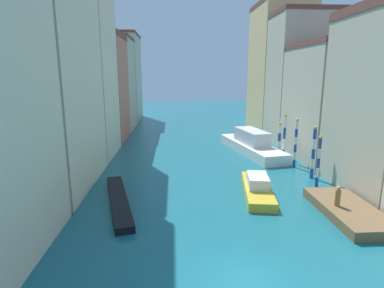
{
  "coord_description": "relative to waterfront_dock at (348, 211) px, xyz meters",
  "views": [
    {
      "loc": [
        -3.38,
        -12.37,
        9.37
      ],
      "look_at": [
        -1.26,
        22.86,
        1.5
      ],
      "focal_mm": 29.3,
      "sensor_mm": 36.0,
      "label": 1
    }
  ],
  "objects": [
    {
      "name": "building_left_3",
      "position": [
        -22.66,
        27.09,
        7.17
      ],
      "size": [
        7.97,
        9.36,
        14.99
      ],
      "color": "#C6705B",
      "rests_on": "ground"
    },
    {
      "name": "mooring_pole_3",
      "position": [
        0.33,
        13.85,
        2.32
      ],
      "size": [
        0.31,
        0.31,
        5.22
      ],
      "color": "#1E479E",
      "rests_on": "ground"
    },
    {
      "name": "building_right_3",
      "position": [
        5.86,
        24.04,
        8.48
      ],
      "size": [
        7.97,
        7.52,
        17.6
      ],
      "color": "#BCB299",
      "rests_on": "ground"
    },
    {
      "name": "building_left_4",
      "position": [
        -22.66,
        36.72,
        7.46
      ],
      "size": [
        7.97,
        10.01,
        15.56
      ],
      "color": "#BCB299",
      "rests_on": "ground"
    },
    {
      "name": "building_left_2",
      "position": [
        -22.66,
        17.79,
        10.0
      ],
      "size": [
        7.97,
        8.93,
        20.65
      ],
      "color": "beige",
      "rests_on": "ground"
    },
    {
      "name": "waterfront_dock",
      "position": [
        0.0,
        0.0,
        0.0
      ],
      "size": [
        3.31,
        7.17,
        0.67
      ],
      "color": "brown",
      "rests_on": "ground"
    },
    {
      "name": "motorboat_0",
      "position": [
        -5.12,
        4.26,
        0.21
      ],
      "size": [
        3.09,
        7.57,
        1.54
      ],
      "color": "gold",
      "rests_on": "ground"
    },
    {
      "name": "mooring_pole_2",
      "position": [
        0.58,
        11.25,
        2.26
      ],
      "size": [
        0.31,
        0.31,
        5.08
      ],
      "color": "#1E479E",
      "rests_on": "ground"
    },
    {
      "name": "ground_plane",
      "position": [
        -8.4,
        17.79,
        -0.33
      ],
      "size": [
        154.0,
        154.0,
        0.0
      ],
      "primitive_type": "plane",
      "color": "#196070"
    },
    {
      "name": "mooring_pole_0",
      "position": [
        0.36,
        5.58,
        1.92
      ],
      "size": [
        0.29,
        0.29,
        4.42
      ],
      "color": "#1E479E",
      "rests_on": "ground"
    },
    {
      "name": "gondola_black",
      "position": [
        -15.92,
        2.98,
        -0.08
      ],
      "size": [
        3.57,
        9.94,
        0.5
      ],
      "color": "black",
      "rests_on": "ground"
    },
    {
      "name": "mooring_pole_1",
      "position": [
        0.9,
        7.8,
        2.16
      ],
      "size": [
        0.33,
        0.33,
        4.88
      ],
      "color": "#1E479E",
      "rests_on": "ground"
    },
    {
      "name": "vaporetto_white",
      "position": [
        -2.29,
        17.71,
        0.69
      ],
      "size": [
        5.66,
        13.27,
        2.8
      ],
      "color": "white",
      "rests_on": "ground"
    },
    {
      "name": "building_left_5",
      "position": [
        -22.66,
        47.83,
        8.38
      ],
      "size": [
        7.97,
        11.55,
        17.4
      ],
      "color": "#BCB299",
      "rests_on": "ground"
    },
    {
      "name": "building_right_4",
      "position": [
        5.86,
        33.59,
        9.99
      ],
      "size": [
        7.97,
        11.17,
        20.63
      ],
      "color": "#DBB77A",
      "rests_on": "ground"
    },
    {
      "name": "mooring_pole_4",
      "position": [
        0.41,
        15.59,
        1.74
      ],
      "size": [
        0.38,
        0.38,
        4.03
      ],
      "color": "#1E479E",
      "rests_on": "ground"
    },
    {
      "name": "building_right_2",
      "position": [
        5.86,
        14.77,
        6.05
      ],
      "size": [
        7.97,
        10.87,
        12.75
      ],
      "color": "#BCB299",
      "rests_on": "ground"
    },
    {
      "name": "building_left_1",
      "position": [
        -22.66,
        7.25,
        10.85
      ],
      "size": [
        7.97,
        11.83,
        22.33
      ],
      "color": "beige",
      "rests_on": "ground"
    },
    {
      "name": "person_on_dock",
      "position": [
        -0.78,
        0.08,
        0.98
      ],
      "size": [
        0.36,
        0.36,
        1.41
      ],
      "color": "olive",
      "rests_on": "waterfront_dock"
    }
  ]
}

